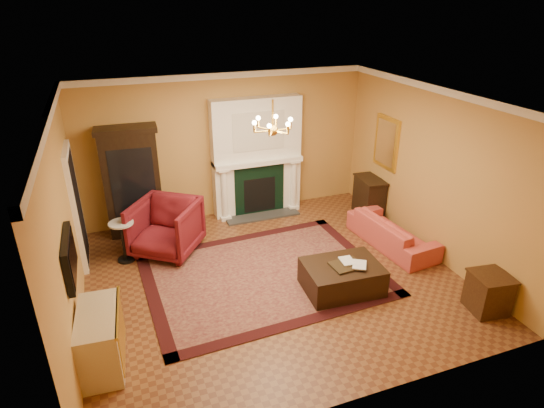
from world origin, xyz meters
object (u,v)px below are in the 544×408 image
china_cabinet (133,184)px  wingback_armchair (166,225)px  pedestal_table (123,239)px  leather_ottoman (342,277)px  commode (101,339)px  end_table (488,294)px  coral_sofa (393,228)px  console_table (369,198)px

china_cabinet → wingback_armchair: (0.44, -1.03, -0.48)m
pedestal_table → leather_ottoman: (3.21, -2.13, -0.21)m
pedestal_table → leather_ottoman: pedestal_table is taller
commode → end_table: size_ratio=1.78×
coral_sofa → commode: bearing=98.9°
coral_sofa → console_table: (0.28, 1.31, 0.03)m
pedestal_table → commode: (-0.44, -2.52, -0.06)m
wingback_armchair → commode: size_ratio=1.06×
console_table → end_table: bearing=-86.3°
pedestal_table → end_table: pedestal_table is taller
china_cabinet → commode: 3.73m
wingback_armchair → pedestal_table: bearing=-140.7°
pedestal_table → coral_sofa: (4.79, -1.17, -0.07)m
wingback_armchair → pedestal_table: (-0.76, -0.05, -0.11)m
end_table → console_table: size_ratio=0.72×
wingback_armchair → commode: 2.84m
commode → coral_sofa: (5.23, 1.35, -0.02)m
china_cabinet → pedestal_table: 1.27m
commode → leather_ottoman: (3.65, 0.38, -0.15)m
coral_sofa → console_table: size_ratio=2.35×
china_cabinet → end_table: (4.69, -4.43, -0.74)m
china_cabinet → pedestal_table: china_cabinet is taller
wingback_armchair → console_table: size_ratio=1.37×
coral_sofa → leather_ottoman: bearing=115.8°
wingback_armchair → console_table: (4.31, 0.09, -0.15)m
coral_sofa → console_table: bearing=-17.5°
console_table → leather_ottoman: 2.94m
china_cabinet → commode: bearing=-98.8°
china_cabinet → commode: china_cabinet is taller
leather_ottoman → china_cabinet: bearing=135.5°
china_cabinet → console_table: bearing=-7.9°
console_table → wingback_armchair: bearing=-174.2°
coral_sofa → leather_ottoman: coral_sofa is taller
china_cabinet → wingback_armchair: 1.21m
commode → coral_sofa: commode is taller
end_table → console_table: 3.50m
pedestal_table → leather_ottoman: size_ratio=0.64×
china_cabinet → end_table: bearing=-40.2°
pedestal_table → coral_sofa: bearing=-13.8°
china_cabinet → wingback_armchair: size_ratio=1.86×
commode → end_table: 5.52m
leather_ottoman → coral_sofa: bearing=34.8°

